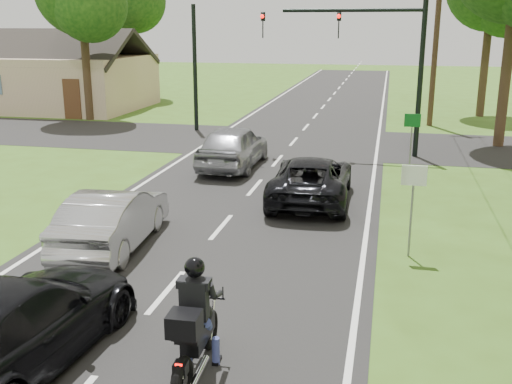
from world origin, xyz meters
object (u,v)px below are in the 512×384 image
silver_suv (233,146)px  sign_green (412,129)px  traffic_signal (373,50)px  utility_pole_far (437,24)px  sign_white (413,189)px  dark_suv (312,179)px  dark_car_behind (15,324)px  silver_sedan (113,218)px  motorcycle_rider (195,331)px

silver_suv → sign_green: 6.35m
silver_suv → traffic_signal: (4.72, 3.40, 3.33)m
silver_suv → traffic_signal: size_ratio=0.73×
utility_pole_far → sign_white: bearing=-94.5°
dark_suv → dark_car_behind: 10.39m
dark_suv → traffic_signal: bearing=-102.8°
traffic_signal → silver_sedan: bearing=-114.5°
silver_suv → traffic_signal: traffic_signal is taller
utility_pole_far → dark_suv: bearing=-105.7°
motorcycle_rider → silver_suv: (-2.86, 13.24, 0.06)m
traffic_signal → sign_green: size_ratio=3.00×
sign_white → sign_green: size_ratio=1.00×
silver_suv → motorcycle_rider: bearing=102.7°
silver_sedan → utility_pole_far: 22.00m
dark_suv → motorcycle_rider: bearing=85.2°
dark_suv → silver_suv: 4.99m
dark_car_behind → sign_white: sign_white is taller
motorcycle_rider → dark_suv: size_ratio=0.46×
utility_pole_far → dark_car_behind: bearing=-106.6°
motorcycle_rider → silver_sedan: 5.93m
sign_white → silver_sedan: bearing=-172.6°
motorcycle_rider → silver_sedan: motorcycle_rider is taller
dark_car_behind → sign_white: bearing=-131.1°
dark_suv → silver_sedan: bearing=47.9°
dark_suv → sign_white: 4.86m
silver_sedan → dark_car_behind: (0.82, -5.07, 0.02)m
sign_white → sign_green: (0.20, 8.00, 0.00)m
motorcycle_rider → sign_white: 6.54m
traffic_signal → sign_white: size_ratio=3.00×
dark_car_behind → utility_pole_far: bearing=-102.7°
dark_car_behind → sign_green: sign_green is taller
sign_white → sign_green: 8.00m
dark_suv → sign_green: size_ratio=2.27×
motorcycle_rider → traffic_signal: (1.86, 16.64, 3.39)m
motorcycle_rider → silver_suv: 13.54m
dark_car_behind → silver_suv: bearing=-85.6°
motorcycle_rider → dark_car_behind: bearing=-175.2°
dark_suv → silver_suv: silver_suv is taller
dark_car_behind → motorcycle_rider: bearing=-169.2°
motorcycle_rider → dark_suv: bearing=85.0°
motorcycle_rider → dark_suv: (0.49, 9.54, -0.06)m
traffic_signal → sign_white: (1.36, -11.02, -2.54)m
silver_sedan → sign_white: (6.79, 0.88, 0.89)m
silver_sedan → dark_car_behind: dark_car_behind is taller
silver_sedan → traffic_signal: size_ratio=0.66×
motorcycle_rider → silver_sedan: bearing=124.9°
sign_green → traffic_signal: bearing=117.4°
silver_sedan → traffic_signal: traffic_signal is taller
motorcycle_rider → dark_car_behind: (-2.74, -0.33, -0.02)m
dark_suv → sign_white: size_ratio=2.27×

